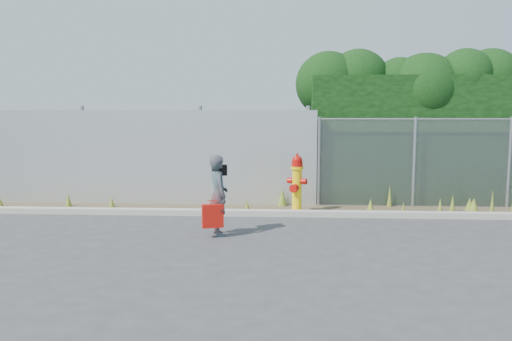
% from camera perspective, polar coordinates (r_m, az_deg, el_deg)
% --- Properties ---
extents(ground, '(80.00, 80.00, 0.00)m').
position_cam_1_polar(ground, '(8.69, 1.46, -7.65)').
color(ground, '#3B3A3D').
rests_on(ground, ground).
extents(curb, '(16.00, 0.22, 0.12)m').
position_cam_1_polar(curb, '(10.43, 1.78, -4.89)').
color(curb, '#A3A093').
rests_on(curb, ground).
extents(weed_strip, '(16.00, 1.31, 0.54)m').
position_cam_1_polar(weed_strip, '(11.03, 4.00, -4.13)').
color(weed_strip, '#4C3D2B').
rests_on(weed_strip, ground).
extents(corrugated_fence, '(8.50, 0.21, 2.30)m').
position_cam_1_polar(corrugated_fence, '(12.00, -13.74, 1.47)').
color(corrugated_fence, silver).
rests_on(corrugated_fence, ground).
extents(chainlink_fence, '(6.50, 0.07, 2.05)m').
position_cam_1_polar(chainlink_fence, '(12.15, 22.43, 0.87)').
color(chainlink_fence, gray).
rests_on(chainlink_fence, ground).
extents(hedge, '(7.67, 1.92, 3.70)m').
position_cam_1_polar(hedge, '(13.08, 21.30, 5.92)').
color(hedge, black).
rests_on(hedge, ground).
extents(fire_hydrant, '(0.43, 0.38, 1.28)m').
position_cam_1_polar(fire_hydrant, '(10.64, 4.70, -1.63)').
color(fire_hydrant, yellow).
rests_on(fire_hydrant, ground).
extents(woman, '(0.51, 0.61, 1.41)m').
position_cam_1_polar(woman, '(8.74, -4.34, -2.85)').
color(woman, '#10656A').
rests_on(woman, ground).
extents(red_tote_bag, '(0.36, 0.13, 0.48)m').
position_cam_1_polar(red_tote_bag, '(8.62, -4.98, -5.18)').
color(red_tote_bag, '#B5150A').
extents(black_shoulder_bag, '(0.26, 0.11, 0.19)m').
position_cam_1_polar(black_shoulder_bag, '(8.86, -4.21, 0.04)').
color(black_shoulder_bag, black).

